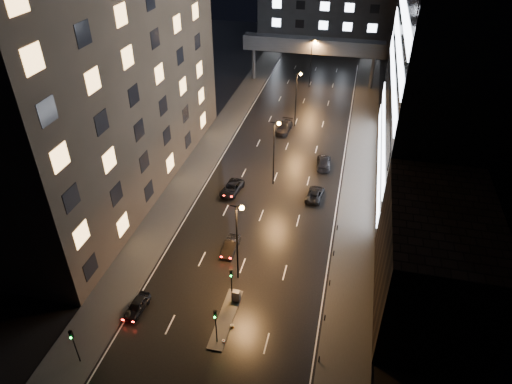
# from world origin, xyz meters

# --- Properties ---
(ground) EXTENTS (160.00, 160.00, 0.00)m
(ground) POSITION_xyz_m (0.00, 40.00, 0.00)
(ground) COLOR black
(ground) RESTS_ON ground
(sidewalk_left) EXTENTS (5.00, 110.00, 0.15)m
(sidewalk_left) POSITION_xyz_m (-12.50, 35.00, 0.07)
(sidewalk_left) COLOR #383533
(sidewalk_left) RESTS_ON ground
(sidewalk_right) EXTENTS (5.00, 110.00, 0.15)m
(sidewalk_right) POSITION_xyz_m (12.50, 35.00, 0.07)
(sidewalk_right) COLOR #383533
(sidewalk_right) RESTS_ON ground
(building_left) EXTENTS (15.00, 48.00, 40.00)m
(building_left) POSITION_xyz_m (-22.50, 24.00, 20.00)
(building_left) COLOR #2D2319
(building_left) RESTS_ON ground
(building_right_low) EXTENTS (10.00, 18.00, 12.00)m
(building_right_low) POSITION_xyz_m (20.00, 9.00, 6.00)
(building_right_low) COLOR black
(building_right_low) RESTS_ON ground
(building_right_glass) EXTENTS (20.00, 36.00, 45.00)m
(building_right_glass) POSITION_xyz_m (25.00, 36.00, 22.50)
(building_right_glass) COLOR black
(building_right_glass) RESTS_ON ground
(skybridge) EXTENTS (30.00, 3.00, 10.00)m
(skybridge) POSITION_xyz_m (0.00, 70.00, 8.34)
(skybridge) COLOR #333335
(skybridge) RESTS_ON ground
(median_island) EXTENTS (1.60, 8.00, 0.15)m
(median_island) POSITION_xyz_m (0.30, 2.00, 0.07)
(median_island) COLOR #383533
(median_island) RESTS_ON ground
(traffic_signal_near) EXTENTS (0.28, 0.34, 4.40)m
(traffic_signal_near) POSITION_xyz_m (0.30, 4.49, 3.09)
(traffic_signal_near) COLOR black
(traffic_signal_near) RESTS_ON median_island
(traffic_signal_far) EXTENTS (0.28, 0.34, 4.40)m
(traffic_signal_far) POSITION_xyz_m (0.30, -1.01, 3.09)
(traffic_signal_far) COLOR black
(traffic_signal_far) RESTS_ON median_island
(traffic_signal_corner) EXTENTS (0.28, 0.34, 4.40)m
(traffic_signal_corner) POSITION_xyz_m (-11.50, -6.01, 2.94)
(traffic_signal_corner) COLOR black
(traffic_signal_corner) RESTS_ON ground
(bollard_row) EXTENTS (0.12, 25.12, 0.90)m
(bollard_row) POSITION_xyz_m (10.20, 6.50, 0.45)
(bollard_row) COLOR black
(bollard_row) RESTS_ON ground
(streetlight_near) EXTENTS (1.45, 0.50, 10.15)m
(streetlight_near) POSITION_xyz_m (0.16, 8.00, 6.50)
(streetlight_near) COLOR black
(streetlight_near) RESTS_ON ground
(streetlight_mid_a) EXTENTS (1.45, 0.50, 10.15)m
(streetlight_mid_a) POSITION_xyz_m (0.16, 28.00, 6.50)
(streetlight_mid_a) COLOR black
(streetlight_mid_a) RESTS_ON ground
(streetlight_mid_b) EXTENTS (1.45, 0.50, 10.15)m
(streetlight_mid_b) POSITION_xyz_m (0.16, 48.00, 6.50)
(streetlight_mid_b) COLOR black
(streetlight_mid_b) RESTS_ON ground
(streetlight_far) EXTENTS (1.45, 0.50, 10.15)m
(streetlight_far) POSITION_xyz_m (0.16, 68.00, 6.50)
(streetlight_far) COLOR black
(streetlight_far) RESTS_ON ground
(car_away_a) EXTENTS (1.82, 3.89, 1.29)m
(car_away_a) POSITION_xyz_m (-9.00, 1.01, 0.64)
(car_away_a) COLOR black
(car_away_a) RESTS_ON ground
(car_away_b) EXTENTS (1.54, 4.22, 1.38)m
(car_away_b) POSITION_xyz_m (-2.07, 12.23, 0.69)
(car_away_b) COLOR black
(car_away_b) RESTS_ON ground
(car_away_c) EXTENTS (2.93, 5.21, 1.37)m
(car_away_c) POSITION_xyz_m (-5.37, 24.45, 0.69)
(car_away_c) COLOR black
(car_away_c) RESTS_ON ground
(car_away_d) EXTENTS (2.63, 5.63, 1.59)m
(car_away_d) POSITION_xyz_m (-1.50, 45.44, 0.80)
(car_away_d) COLOR black
(car_away_d) RESTS_ON ground
(car_toward_a) EXTENTS (2.55, 4.80, 1.28)m
(car_toward_a) POSITION_xyz_m (6.49, 25.82, 0.64)
(car_toward_a) COLOR black
(car_toward_a) RESTS_ON ground
(car_toward_b) EXTENTS (2.56, 5.45, 1.54)m
(car_toward_b) POSITION_xyz_m (6.73, 34.75, 0.77)
(car_toward_b) COLOR black
(car_toward_b) RESTS_ON ground
(utility_cabinet) EXTENTS (0.86, 0.59, 1.31)m
(utility_cabinet) POSITION_xyz_m (0.70, 4.58, 0.81)
(utility_cabinet) COLOR #545457
(utility_cabinet) RESTS_ON median_island
(cone_a) EXTENTS (0.54, 0.54, 0.49)m
(cone_a) POSITION_xyz_m (0.91, -0.87, 0.24)
(cone_a) COLOR #FF3E0D
(cone_a) RESTS_ON ground
(cone_b) EXTENTS (0.50, 0.50, 0.49)m
(cone_b) POSITION_xyz_m (1.21, 1.11, 0.24)
(cone_b) COLOR orange
(cone_b) RESTS_ON ground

